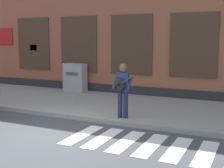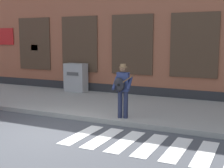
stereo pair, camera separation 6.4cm
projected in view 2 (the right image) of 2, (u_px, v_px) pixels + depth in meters
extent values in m
plane|color=#424449|center=(51.00, 134.00, 8.98)|extent=(160.00, 160.00, 0.00)
cube|color=gray|center=(110.00, 105.00, 12.40)|extent=(28.00, 4.57, 0.16)
cube|color=#99563D|center=(147.00, 9.00, 15.63)|extent=(28.00, 4.00, 8.34)
cube|color=#28282B|center=(132.00, 92.00, 14.40)|extent=(28.00, 0.04, 0.55)
cube|color=#473323|center=(35.00, 44.00, 16.45)|extent=(1.99, 0.06, 2.69)
cube|color=black|center=(34.00, 44.00, 16.44)|extent=(1.87, 0.03, 2.57)
cube|color=#473323|center=(79.00, 44.00, 15.26)|extent=(1.99, 0.06, 2.69)
cube|color=black|center=(79.00, 44.00, 15.25)|extent=(1.87, 0.03, 2.57)
cube|color=#473323|center=(132.00, 45.00, 14.08)|extent=(1.99, 0.06, 2.69)
cube|color=black|center=(132.00, 45.00, 14.07)|extent=(1.87, 0.03, 2.57)
cube|color=#473323|center=(194.00, 45.00, 12.89)|extent=(1.99, 0.06, 2.69)
cube|color=black|center=(194.00, 45.00, 12.88)|extent=(1.87, 0.03, 2.57)
cube|color=red|center=(4.00, 37.00, 17.30)|extent=(1.40, 0.04, 0.90)
cube|color=yellow|center=(34.00, 48.00, 16.46)|extent=(0.44, 0.02, 0.30)
cube|color=silver|center=(82.00, 135.00, 8.85)|extent=(0.42, 1.90, 0.01)
cube|color=silver|center=(103.00, 138.00, 8.56)|extent=(0.42, 1.90, 0.01)
cube|color=silver|center=(126.00, 142.00, 8.26)|extent=(0.42, 1.90, 0.01)
cube|color=silver|center=(150.00, 145.00, 7.97)|extent=(0.42, 1.90, 0.01)
cube|color=silver|center=(177.00, 149.00, 7.68)|extent=(0.42, 1.90, 0.01)
cube|color=silver|center=(205.00, 154.00, 7.39)|extent=(0.42, 1.90, 0.01)
cylinder|color=#1E233D|center=(126.00, 105.00, 10.03)|extent=(0.15, 0.15, 0.88)
cylinder|color=#1E233D|center=(120.00, 104.00, 10.06)|extent=(0.15, 0.15, 0.88)
cube|color=navy|center=(123.00, 82.00, 9.95)|extent=(0.41, 0.28, 0.61)
sphere|color=brown|center=(123.00, 69.00, 9.89)|extent=(0.22, 0.22, 0.22)
cylinder|color=olive|center=(123.00, 67.00, 9.88)|extent=(0.27, 0.27, 0.02)
cylinder|color=olive|center=(123.00, 65.00, 9.87)|extent=(0.18, 0.18, 0.09)
cylinder|color=navy|center=(130.00, 84.00, 9.79)|extent=(0.17, 0.52, 0.39)
cylinder|color=navy|center=(115.00, 83.00, 9.93)|extent=(0.17, 0.52, 0.39)
ellipsoid|color=black|center=(119.00, 85.00, 9.81)|extent=(0.37, 0.18, 0.44)
cylinder|color=black|center=(119.00, 85.00, 9.75)|extent=(0.09, 0.02, 0.09)
cylinder|color=brown|center=(127.00, 79.00, 9.69)|extent=(0.47, 0.11, 0.34)
cube|color=#9E9E9E|center=(76.00, 77.00, 15.11)|extent=(1.07, 0.56, 1.36)
cube|color=#4C4C4C|center=(72.00, 74.00, 14.82)|extent=(0.64, 0.02, 0.16)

